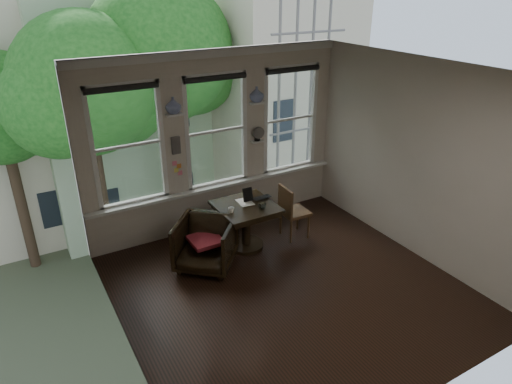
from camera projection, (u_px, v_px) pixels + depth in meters
ground at (289, 288)px, 6.43m from camera, size 4.50×4.50×0.00m
ceiling at (297, 72)px, 5.16m from camera, size 4.50×4.50×0.00m
wall_back at (216, 142)px, 7.56m from camera, size 4.50×0.00×4.50m
wall_front at (435, 285)px, 4.03m from camera, size 4.50×0.00×4.50m
wall_left at (114, 237)px, 4.77m from camera, size 0.00×4.50×4.50m
wall_right at (417, 160)px, 6.82m from camera, size 0.00×4.50×4.50m
window_left at (128, 145)px, 6.82m from camera, size 1.10×0.12×1.90m
window_center at (215, 131)px, 7.48m from camera, size 1.10×0.12×1.90m
window_right at (289, 119)px, 8.13m from camera, size 1.10×0.12×1.90m
shelf_left at (174, 114)px, 6.90m from camera, size 0.26×0.16×0.03m
shelf_right at (257, 103)px, 7.56m from camera, size 0.26×0.16×0.03m
intercom at (176, 145)px, 7.13m from camera, size 0.14×0.06×0.28m
sticky_notes at (177, 166)px, 7.29m from camera, size 0.16×0.01×0.24m
desk_fan at (257, 136)px, 7.78m from camera, size 0.20×0.20×0.24m
vase_left at (173, 105)px, 6.84m from camera, size 0.24×0.24×0.25m
vase_right at (257, 94)px, 7.50m from camera, size 0.24×0.24×0.25m
table at (246, 226)px, 7.28m from camera, size 0.90×0.90×0.75m
armchair_left at (206, 244)px, 6.78m from camera, size 1.17×1.18×0.77m
cushion_red at (205, 240)px, 6.75m from camera, size 0.45×0.45×0.06m
side_chair_right at (295, 211)px, 7.56m from camera, size 0.44×0.44×0.92m
laptop at (264, 199)px, 7.31m from camera, size 0.30×0.20×0.02m
mug at (231, 210)px, 6.88m from camera, size 0.09×0.09×0.08m
drinking_glass at (262, 206)px, 7.00m from camera, size 0.13×0.13×0.09m
tablet at (248, 195)px, 7.22m from camera, size 0.16×0.08×0.22m
papers at (245, 202)px, 7.22m from camera, size 0.24×0.32×0.00m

